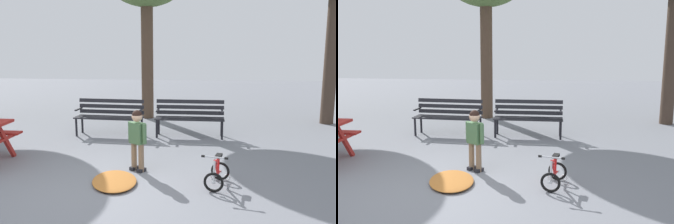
% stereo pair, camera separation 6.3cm
% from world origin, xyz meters
% --- Properties ---
extents(ground, '(36.00, 36.00, 0.00)m').
position_xyz_m(ground, '(0.00, 0.00, 0.00)').
color(ground, slate).
extents(park_bench_far_left, '(1.63, 0.56, 0.85)m').
position_xyz_m(park_bench_far_left, '(-0.56, 3.63, 0.51)').
color(park_bench_far_left, '#232328').
rests_on(park_bench_far_left, ground).
extents(park_bench_left, '(1.60, 0.47, 0.85)m').
position_xyz_m(park_bench_left, '(1.33, 3.69, 0.51)').
color(park_bench_left, '#232328').
rests_on(park_bench_left, ground).
extents(child_standing, '(0.35, 0.28, 1.06)m').
position_xyz_m(child_standing, '(0.55, 1.15, 0.62)').
color(child_standing, '#7F664C').
rests_on(child_standing, ground).
extents(kids_bicycle, '(0.47, 0.61, 0.54)m').
position_xyz_m(kids_bicycle, '(1.88, 0.59, 0.20)').
color(kids_bicycle, black).
rests_on(kids_bicycle, ground).
extents(leaf_pile, '(0.93, 1.13, 0.07)m').
position_xyz_m(leaf_pile, '(0.29, 0.55, 0.04)').
color(leaf_pile, '#B26B2D').
rests_on(leaf_pile, ground).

